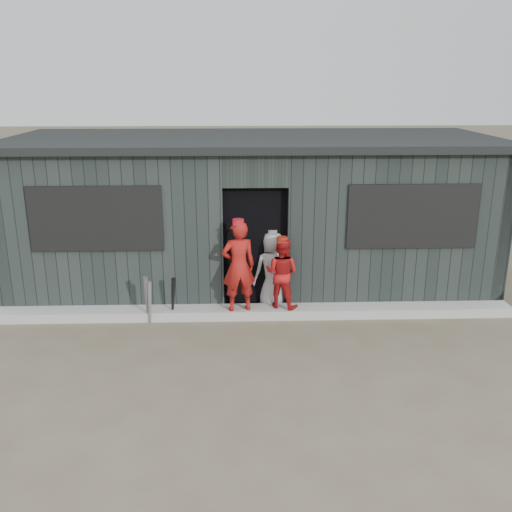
{
  "coord_description": "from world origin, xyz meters",
  "views": [
    {
      "loc": [
        -0.27,
        -6.41,
        3.56
      ],
      "look_at": [
        0.0,
        1.8,
        1.0
      ],
      "focal_mm": 40.0,
      "sensor_mm": 36.0,
      "label": 1
    }
  ],
  "objects_px": {
    "bat_left": "(150,303)",
    "dugout": "(253,212)",
    "player_red_left": "(239,266)",
    "player_red_right": "(282,273)",
    "bat_mid": "(147,299)",
    "bat_right": "(173,298)",
    "player_grey_back": "(272,270)"
  },
  "relations": [
    {
      "from": "dugout",
      "to": "bat_right",
      "type": "bearing_deg",
      "value": -125.99
    },
    {
      "from": "bat_mid",
      "to": "player_red_left",
      "type": "xyz_separation_m",
      "value": [
        1.38,
        0.14,
        0.46
      ]
    },
    {
      "from": "player_red_right",
      "to": "dugout",
      "type": "relative_size",
      "value": 0.13
    },
    {
      "from": "bat_right",
      "to": "player_grey_back",
      "type": "xyz_separation_m",
      "value": [
        1.55,
        0.45,
        0.29
      ]
    },
    {
      "from": "bat_left",
      "to": "dugout",
      "type": "bearing_deg",
      "value": 50.18
    },
    {
      "from": "bat_left",
      "to": "bat_right",
      "type": "relative_size",
      "value": 1.0
    },
    {
      "from": "player_grey_back",
      "to": "bat_left",
      "type": "bearing_deg",
      "value": -7.48
    },
    {
      "from": "player_red_left",
      "to": "dugout",
      "type": "xyz_separation_m",
      "value": [
        0.27,
        1.75,
        0.43
      ]
    },
    {
      "from": "bat_mid",
      "to": "dugout",
      "type": "height_order",
      "value": "dugout"
    },
    {
      "from": "bat_left",
      "to": "player_grey_back",
      "type": "relative_size",
      "value": 0.55
    },
    {
      "from": "bat_mid",
      "to": "dugout",
      "type": "distance_m",
      "value": 2.66
    },
    {
      "from": "player_red_left",
      "to": "dugout",
      "type": "relative_size",
      "value": 0.17
    },
    {
      "from": "player_red_left",
      "to": "player_red_right",
      "type": "distance_m",
      "value": 0.69
    },
    {
      "from": "bat_left",
      "to": "player_red_right",
      "type": "height_order",
      "value": "player_red_right"
    },
    {
      "from": "bat_mid",
      "to": "player_grey_back",
      "type": "distance_m",
      "value": 2.02
    },
    {
      "from": "player_grey_back",
      "to": "dugout",
      "type": "bearing_deg",
      "value": -103.99
    },
    {
      "from": "player_red_left",
      "to": "player_grey_back",
      "type": "xyz_separation_m",
      "value": [
        0.54,
        0.44,
        -0.21
      ]
    },
    {
      "from": "bat_left",
      "to": "bat_mid",
      "type": "relative_size",
      "value": 0.88
    },
    {
      "from": "bat_left",
      "to": "player_grey_back",
      "type": "bearing_deg",
      "value": 18.22
    },
    {
      "from": "player_red_left",
      "to": "player_grey_back",
      "type": "relative_size",
      "value": 1.09
    },
    {
      "from": "bat_mid",
      "to": "bat_right",
      "type": "relative_size",
      "value": 1.14
    },
    {
      "from": "bat_left",
      "to": "dugout",
      "type": "height_order",
      "value": "dugout"
    },
    {
      "from": "player_red_right",
      "to": "bat_mid",
      "type": "bearing_deg",
      "value": 31.43
    },
    {
      "from": "bat_left",
      "to": "dugout",
      "type": "xyz_separation_m",
      "value": [
        1.6,
        1.92,
        0.93
      ]
    },
    {
      "from": "bat_left",
      "to": "bat_right",
      "type": "height_order",
      "value": "bat_left"
    },
    {
      "from": "player_red_left",
      "to": "bat_right",
      "type": "bearing_deg",
      "value": -10.87
    },
    {
      "from": "player_red_right",
      "to": "player_grey_back",
      "type": "distance_m",
      "value": 0.36
    },
    {
      "from": "bat_right",
      "to": "bat_left",
      "type": "bearing_deg",
      "value": -152.92
    },
    {
      "from": "bat_mid",
      "to": "dugout",
      "type": "bearing_deg",
      "value": 48.91
    },
    {
      "from": "player_red_left",
      "to": "bat_left",
      "type": "bearing_deg",
      "value": -3.79
    },
    {
      "from": "player_red_right",
      "to": "player_grey_back",
      "type": "xyz_separation_m",
      "value": [
        -0.13,
        0.33,
        -0.06
      ]
    },
    {
      "from": "bat_right",
      "to": "player_grey_back",
      "type": "height_order",
      "value": "player_grey_back"
    }
  ]
}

